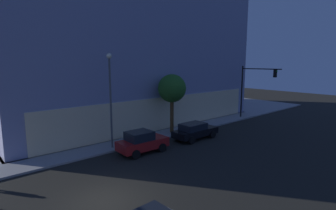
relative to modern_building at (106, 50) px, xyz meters
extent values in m
plane|color=black|center=(-12.01, -21.61, -8.83)|extent=(120.00, 120.00, 0.00)
cube|color=#4C4C51|center=(0.00, 0.05, -8.75)|extent=(30.30, 25.32, 0.15)
cube|color=beige|center=(0.00, -12.21, -6.96)|extent=(26.91, 0.60, 3.44)
cube|color=#8C90B2|center=(0.00, 0.05, -0.90)|extent=(29.90, 24.92, 15.55)
cylinder|color=black|center=(11.69, -14.11, -5.37)|extent=(0.18, 0.18, 6.62)
cylinder|color=black|center=(11.79, -16.64, -2.40)|extent=(0.30, 5.05, 0.12)
cube|color=black|center=(11.85, -18.40, -2.90)|extent=(0.33, 0.33, 0.90)
sphere|color=green|center=(11.86, -18.58, -2.62)|extent=(0.18, 0.18, 0.18)
cylinder|color=#565656|center=(-7.45, -14.34, -4.96)|extent=(0.16, 0.16, 7.42)
sphere|color=#F9EFC6|center=(-7.45, -14.34, -1.10)|extent=(0.44, 0.44, 0.44)
cylinder|color=brown|center=(-0.41, -14.02, -6.99)|extent=(0.37, 0.37, 3.38)
sphere|color=#295F1F|center=(-0.41, -14.02, -4.17)|extent=(2.82, 2.82, 2.82)
cube|color=maroon|center=(-5.98, -16.69, -8.10)|extent=(4.12, 1.91, 0.74)
cube|color=black|center=(-6.29, -16.69, -7.39)|extent=(2.01, 1.69, 0.70)
cube|color=#F9F4CC|center=(-3.97, -16.18, -8.10)|extent=(0.12, 0.20, 0.12)
cube|color=#F9F4CC|center=(-3.99, -17.28, -8.10)|extent=(0.12, 0.20, 0.12)
cylinder|color=black|center=(-4.69, -15.80, -8.47)|extent=(0.71, 0.25, 0.71)
cylinder|color=black|center=(-4.73, -17.63, -8.47)|extent=(0.71, 0.25, 0.71)
cylinder|color=black|center=(-7.23, -15.75, -8.47)|extent=(0.71, 0.25, 0.71)
cylinder|color=black|center=(-7.26, -17.59, -8.47)|extent=(0.71, 0.25, 0.71)
cube|color=black|center=(0.04, -16.88, -8.16)|extent=(4.69, 1.78, 0.61)
cube|color=black|center=(-0.31, -16.88, -7.56)|extent=(2.42, 1.60, 0.59)
cube|color=#F9F4CC|center=(2.34, -16.34, -8.16)|extent=(0.12, 0.20, 0.12)
cube|color=#F9F4CC|center=(2.34, -17.41, -8.16)|extent=(0.12, 0.20, 0.12)
cylinder|color=black|center=(1.50, -15.99, -8.47)|extent=(0.72, 0.24, 0.72)
cylinder|color=black|center=(1.50, -17.77, -8.47)|extent=(0.72, 0.24, 0.72)
cylinder|color=black|center=(-1.41, -15.99, -8.47)|extent=(0.72, 0.24, 0.72)
cylinder|color=black|center=(-1.41, -17.77, -8.47)|extent=(0.72, 0.24, 0.72)
camera|label=1|loc=(-17.97, -33.53, -1.60)|focal=28.28mm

